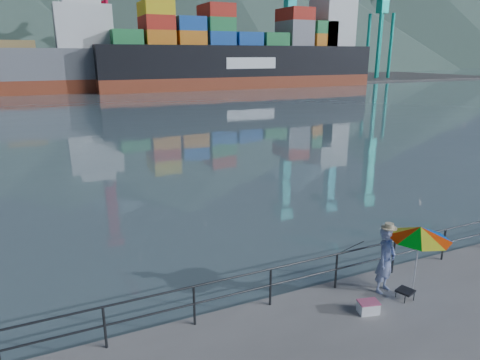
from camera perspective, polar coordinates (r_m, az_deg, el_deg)
name	(u,v)px	position (r m, az deg, el deg)	size (l,w,h in m)	color
harbor_water	(63,76)	(136.87, -22.58, 12.68)	(500.00, 280.00, 0.00)	slate
far_dock	(119,83)	(101.02, -15.82, 12.39)	(200.00, 40.00, 0.40)	#514F4C
guardrail	(304,278)	(11.48, 8.60, -12.79)	(22.00, 0.06, 1.03)	#2D3033
port_cranes	(221,5)	(98.24, -2.56, 22.22)	(116.00, 28.00, 38.40)	#B01132
container_stacks	(216,67)	(108.00, -3.23, 14.87)	(58.00, 8.40, 7.80)	yellow
fisherman	(386,260)	(12.03, 18.85, -10.10)	(0.65, 0.43, 1.79)	#314B97
beach_umbrella	(420,233)	(11.81, 22.88, -6.50)	(1.64, 1.64, 1.91)	white
folding_stool	(405,294)	(12.19, 21.14, -14.02)	(0.50, 0.50, 0.26)	black
cooler_bag	(368,308)	(11.34, 16.72, -15.98)	(0.48, 0.32, 0.28)	white
fishing_rod	(348,277)	(12.86, 14.20, -12.38)	(0.02, 0.02, 1.93)	black
container_ship	(249,55)	(86.51, 1.19, 16.31)	(54.70, 9.12, 18.10)	maroon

